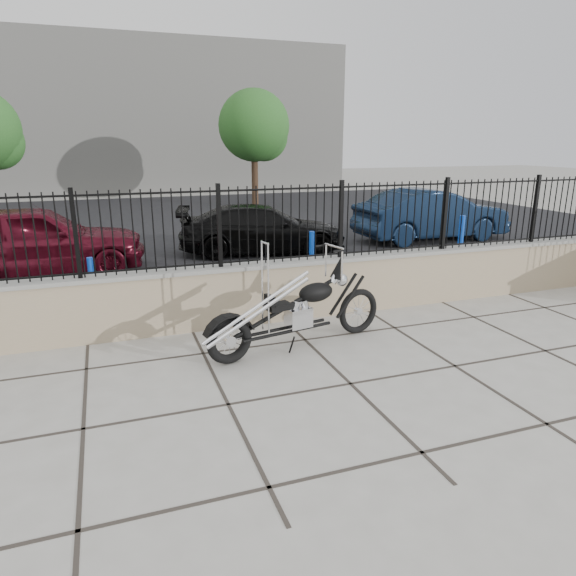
# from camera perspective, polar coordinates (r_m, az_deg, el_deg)

# --- Properties ---
(ground_plane) EXTENTS (90.00, 90.00, 0.00)m
(ground_plane) POSITION_cam_1_polar(r_m,az_deg,el_deg) (6.31, 6.97, -10.53)
(ground_plane) COLOR #99968E
(ground_plane) RESTS_ON ground
(parking_lot) EXTENTS (30.00, 30.00, 0.00)m
(parking_lot) POSITION_cam_1_polar(r_m,az_deg,el_deg) (17.93, -11.11, 6.74)
(parking_lot) COLOR black
(parking_lot) RESTS_ON ground
(retaining_wall) EXTENTS (14.00, 0.36, 0.96)m
(retaining_wall) POSITION_cam_1_polar(r_m,az_deg,el_deg) (8.29, -0.58, -0.27)
(retaining_wall) COLOR gray
(retaining_wall) RESTS_ON ground_plane
(iron_fence) EXTENTS (14.00, 0.08, 1.20)m
(iron_fence) POSITION_cam_1_polar(r_m,az_deg,el_deg) (8.05, -0.61, 7.12)
(iron_fence) COLOR black
(iron_fence) RESTS_ON retaining_wall
(background_building) EXTENTS (22.00, 6.00, 8.00)m
(background_building) POSITION_cam_1_polar(r_m,az_deg,el_deg) (31.65, -15.62, 17.66)
(background_building) COLOR beige
(background_building) RESTS_ON ground_plane
(chopper_motorcycle) EXTENTS (2.69, 0.99, 1.59)m
(chopper_motorcycle) POSITION_cam_1_polar(r_m,az_deg,el_deg) (7.01, 0.82, -0.64)
(chopper_motorcycle) COLOR black
(chopper_motorcycle) RESTS_ON ground_plane
(car_red) EXTENTS (4.57, 1.98, 1.54)m
(car_red) POSITION_cam_1_polar(r_m,az_deg,el_deg) (12.25, -26.37, 4.79)
(car_red) COLOR #4B0A17
(car_red) RESTS_ON parking_lot
(car_black) EXTENTS (4.52, 2.53, 1.24)m
(car_black) POSITION_cam_1_polar(r_m,az_deg,el_deg) (13.29, -2.87, 6.55)
(car_black) COLOR black
(car_black) RESTS_ON parking_lot
(car_blue) EXTENTS (4.50, 1.62, 1.48)m
(car_blue) POSITION_cam_1_polar(r_m,az_deg,el_deg) (15.60, 15.64, 7.84)
(car_blue) COLOR #0D1B31
(car_blue) RESTS_ON parking_lot
(bollard_a) EXTENTS (0.12, 0.12, 0.85)m
(bollard_a) POSITION_cam_1_polar(r_m,az_deg,el_deg) (9.67, -20.95, 0.71)
(bollard_a) COLOR #0B38AF
(bollard_a) RESTS_ON ground_plane
(bollard_b) EXTENTS (0.13, 0.13, 0.93)m
(bollard_b) POSITION_cam_1_polar(r_m,az_deg,el_deg) (11.19, 2.63, 3.95)
(bollard_b) COLOR #0C44BC
(bollard_b) RESTS_ON ground_plane
(bollard_c) EXTENTS (0.16, 0.16, 1.11)m
(bollard_c) POSITION_cam_1_polar(r_m,az_deg,el_deg) (12.97, 18.63, 5.20)
(bollard_c) COLOR #0B5BA7
(bollard_c) RESTS_ON ground_plane
(tree_right) EXTENTS (3.02, 3.02, 5.09)m
(tree_right) POSITION_cam_1_polar(r_m,az_deg,el_deg) (22.92, -3.81, 17.92)
(tree_right) COLOR #382619
(tree_right) RESTS_ON ground_plane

